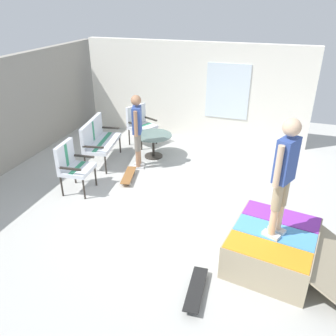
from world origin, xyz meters
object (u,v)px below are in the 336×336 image
object	(u,v)px
patio_table	(153,141)
person_skater	(284,171)
patio_bench	(98,138)
skateboard_spare	(196,289)
patio_chair_by_wall	(72,163)
person_watching	(137,127)
skate_ramp	(274,248)
skateboard_by_bench	(129,175)
patio_chair_near_house	(139,121)

from	to	relation	value
patio_table	person_skater	size ratio (longest dim) A/B	0.53
patio_bench	patio_table	xyz separation A→B (m)	(0.67, -1.12, -0.21)
patio_table	skateboard_spare	distance (m)	4.43
patio_chair_by_wall	person_watching	size ratio (longest dim) A/B	0.61
skate_ramp	person_skater	bearing A→B (deg)	135.54
skate_ramp	person_watching	size ratio (longest dim) A/B	1.23
patio_chair_by_wall	skateboard_by_bench	xyz separation A→B (m)	(0.77, -0.85, -0.53)
patio_table	skateboard_by_bench	distance (m)	1.30
patio_chair_near_house	skateboard_spare	bearing A→B (deg)	-149.76
patio_table	person_skater	xyz separation A→B (m)	(-3.02, -2.93, 1.14)
patio_bench	person_skater	xyz separation A→B (m)	(-2.35, -4.05, 0.93)
person_skater	patio_chair_by_wall	bearing A→B (deg)	75.63
patio_bench	skate_ramp	bearing A→B (deg)	-119.31
skate_ramp	patio_bench	bearing A→B (deg)	60.69
patio_chair_by_wall	person_skater	size ratio (longest dim) A/B	0.60
patio_bench	patio_table	size ratio (longest dim) A/B	1.47
patio_bench	patio_table	distance (m)	1.32
skateboard_by_bench	person_skater	bearing A→B (deg)	-120.16
person_watching	person_skater	xyz separation A→B (m)	(-2.38, -3.06, 0.57)
patio_table	person_watching	xyz separation A→B (m)	(-0.64, 0.13, 0.57)
patio_bench	skateboard_by_bench	xyz separation A→B (m)	(-0.58, -1.01, -0.53)
patio_bench	skateboard_spare	bearing A→B (deg)	-135.67
skate_ramp	patio_bench	distance (m)	4.71
patio_table	patio_chair_by_wall	bearing A→B (deg)	154.62
person_skater	skateboard_by_bench	xyz separation A→B (m)	(1.77, 3.04, -1.46)
skateboard_by_bench	person_watching	bearing A→B (deg)	1.66
person_watching	skate_ramp	bearing A→B (deg)	-126.92
person_watching	skateboard_spare	size ratio (longest dim) A/B	2.08
patio_chair_near_house	person_watching	xyz separation A→B (m)	(-1.32, -0.51, 0.37)
person_skater	skateboard_spare	xyz separation A→B (m)	(-0.89, 0.89, -1.46)
skateboard_by_bench	skateboard_spare	size ratio (longest dim) A/B	1.02
patio_chair_near_house	skateboard_by_bench	world-z (taller)	patio_chair_near_house
patio_bench	patio_chair_near_house	world-z (taller)	same
person_skater	skateboard_spare	size ratio (longest dim) A/B	2.09
patio_bench	skateboard_by_bench	distance (m)	1.28
person_skater	skateboard_by_bench	distance (m)	3.81
skate_ramp	patio_chair_by_wall	size ratio (longest dim) A/B	2.03
person_watching	skateboard_by_bench	xyz separation A→B (m)	(-0.61, -0.02, -0.89)
patio_chair_near_house	person_skater	size ratio (longest dim) A/B	0.60
patio_table	patio_bench	bearing A→B (deg)	120.79
patio_bench	person_watching	size ratio (longest dim) A/B	0.79
patio_bench	patio_chair_near_house	bearing A→B (deg)	-19.70
patio_chair_by_wall	patio_table	size ratio (longest dim) A/B	1.13
patio_chair_by_wall	skateboard_by_bench	size ratio (longest dim) A/B	1.24
person_skater	person_watching	bearing A→B (deg)	52.11
patio_chair_by_wall	skate_ramp	bearing A→B (deg)	-103.56
patio_chair_by_wall	person_watching	distance (m)	1.66
person_skater	skateboard_by_bench	world-z (taller)	person_skater
skate_ramp	patio_chair_near_house	size ratio (longest dim) A/B	2.03
skate_ramp	patio_table	bearing A→B (deg)	45.07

